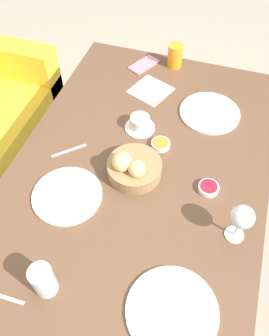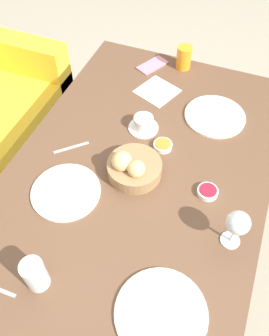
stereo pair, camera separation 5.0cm
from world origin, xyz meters
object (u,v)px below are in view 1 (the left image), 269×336
object	(u,v)px
jam_bowl_honey	(161,144)
spoon_coffee	(69,151)
plate_near_left	(172,311)
jam_bowl_berry	(209,188)
cell_phone	(144,65)
coffee_cup	(140,123)
wine_glass	(242,218)
plate_near_right	(210,113)
water_tumbler	(43,280)
plate_far_center	(67,195)
juice_glass	(175,56)
napkin	(151,90)
bread_basket	(133,168)

from	to	relation	value
jam_bowl_honey	spoon_coffee	xyz separation A→B (m)	(-0.13, 0.33, -0.01)
plate_near_left	spoon_coffee	world-z (taller)	plate_near_left
jam_bowl_berry	cell_phone	size ratio (longest dim) A/B	0.45
jam_bowl_honey	coffee_cup	bearing A→B (deg)	57.07
plate_near_left	wine_glass	xyz separation A→B (m)	(0.30, -0.13, 0.11)
coffee_cup	cell_phone	xyz separation A→B (m)	(0.41, 0.11, -0.02)
plate_near_right	water_tumbler	size ratio (longest dim) A/B	2.14
plate_far_center	coffee_cup	xyz separation A→B (m)	(0.40, -0.15, 0.02)
water_tumbler	wine_glass	size ratio (longest dim) A/B	0.77
plate_near_left	jam_bowl_berry	distance (m)	0.45
plate_far_center	cell_phone	xyz separation A→B (m)	(0.81, -0.04, -0.00)
juice_glass	jam_bowl_berry	distance (m)	0.74
coffee_cup	plate_near_left	bearing A→B (deg)	-155.56
water_tumbler	napkin	xyz separation A→B (m)	(0.96, -0.04, -0.06)
jam_bowl_berry	plate_near_left	bearing A→B (deg)	177.40
bread_basket	cell_phone	size ratio (longest dim) A/B	1.20
wine_glass	water_tumbler	bearing A→B (deg)	124.23
bread_basket	jam_bowl_berry	size ratio (longest dim) A/B	2.69
plate_near_right	bread_basket	bearing A→B (deg)	152.50
jam_bowl_honey	cell_phone	size ratio (longest dim) A/B	0.45
plate_far_center	jam_bowl_berry	xyz separation A→B (m)	(0.18, -0.47, 0.01)
napkin	cell_phone	size ratio (longest dim) A/B	1.24
coffee_cup	jam_bowl_honey	bearing A→B (deg)	-122.93
jam_bowl_berry	bread_basket	bearing A→B (deg)	93.20
plate_near_right	spoon_coffee	distance (m)	0.61
plate_near_right	coffee_cup	distance (m)	0.31
napkin	jam_bowl_honey	bearing A→B (deg)	-157.10
plate_near_left	cell_phone	xyz separation A→B (m)	(1.08, 0.41, -0.00)
wine_glass	coffee_cup	bearing A→B (deg)	49.70
plate_near_right	spoon_coffee	xyz separation A→B (m)	(-0.38, 0.49, -0.00)
plate_near_left	jam_bowl_honey	size ratio (longest dim) A/B	3.59
juice_glass	napkin	xyz separation A→B (m)	(-0.22, 0.06, -0.05)
juice_glass	jam_bowl_berry	bearing A→B (deg)	-156.59
plate_near_left	coffee_cup	bearing A→B (deg)	24.44
juice_glass	spoon_coffee	distance (m)	0.71
wine_glass	plate_near_right	bearing A→B (deg)	18.35
jam_bowl_honey	cell_phone	bearing A→B (deg)	24.05
napkin	coffee_cup	bearing A→B (deg)	-174.53
water_tumbler	coffee_cup	xyz separation A→B (m)	(0.72, -0.07, -0.03)
spoon_coffee	cell_phone	world-z (taller)	cell_phone
water_tumbler	jam_bowl_berry	world-z (taller)	water_tumbler
napkin	cell_phone	distance (m)	0.19
wine_glass	cell_phone	size ratio (longest dim) A/B	0.93
plate_far_center	spoon_coffee	world-z (taller)	plate_far_center
juice_glass	jam_bowl_honey	xyz separation A→B (m)	(-0.52, -0.07, -0.04)
plate_near_right	plate_far_center	bearing A→B (deg)	144.77
coffee_cup	juice_glass	bearing A→B (deg)	-4.21
plate_far_center	water_tumbler	world-z (taller)	water_tumbler
water_tumbler	spoon_coffee	bearing A→B (deg)	17.43
jam_bowl_berry	coffee_cup	bearing A→B (deg)	56.01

